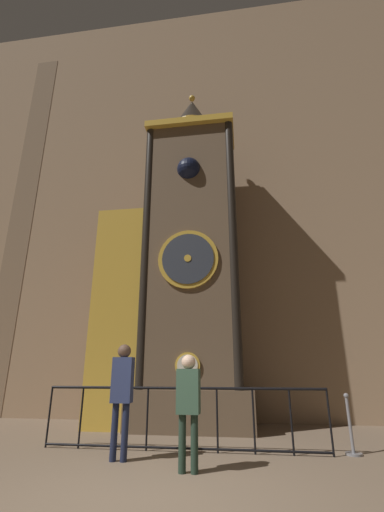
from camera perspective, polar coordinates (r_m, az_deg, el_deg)
ground_plane at (r=4.58m, az=-9.35°, el=-36.04°), size 28.00×28.00×0.00m
cathedral_back_wall at (r=12.42m, az=1.05°, el=12.64°), size 24.00×0.32×15.61m
clock_tower at (r=9.66m, az=-2.49°, el=-1.71°), size 4.18×1.79×10.13m
railing_fence at (r=6.94m, az=-1.72°, el=-24.95°), size 5.26×0.05×1.09m
visitor_near at (r=6.34m, az=-11.55°, el=-20.68°), size 0.35×0.23×1.82m
visitor_far at (r=5.58m, az=-0.60°, el=-22.74°), size 0.35×0.23×1.62m
stanchion_post at (r=7.29m, az=25.01°, el=-25.36°), size 0.28×0.28×1.00m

